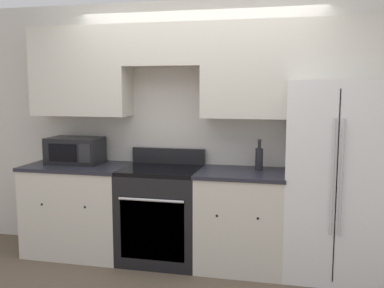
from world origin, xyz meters
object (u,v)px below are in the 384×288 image
(oven_range, at_px, (161,214))
(microwave, at_px, (75,150))
(bottle, at_px, (259,158))
(refrigerator, at_px, (332,179))

(oven_range, height_order, microwave, microwave)
(bottle, bearing_deg, refrigerator, -3.96)
(refrigerator, bearing_deg, microwave, 179.63)
(refrigerator, height_order, microwave, refrigerator)
(refrigerator, xyz_separation_m, microwave, (-2.58, 0.02, 0.18))
(oven_range, distance_m, bottle, 1.12)
(microwave, bearing_deg, bottle, 0.89)
(oven_range, bearing_deg, microwave, 175.50)
(refrigerator, height_order, bottle, refrigerator)
(oven_range, bearing_deg, refrigerator, 2.07)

